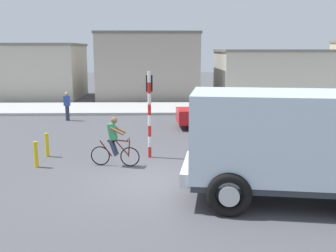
{
  "coord_description": "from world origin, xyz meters",
  "views": [
    {
      "loc": [
        0.29,
        -12.12,
        3.98
      ],
      "look_at": [
        0.64,
        2.5,
        1.2
      ],
      "focal_mm": 43.25,
      "sensor_mm": 36.0,
      "label": 1
    }
  ],
  "objects_px": {
    "car_red_near": "(217,112)",
    "pedestrian_near_kerb": "(67,106)",
    "traffic_light_pole": "(149,102)",
    "truck_foreground": "(291,140)",
    "bollard_near": "(36,154)",
    "cyclist": "(114,141)",
    "bollard_far": "(47,145)"
  },
  "relations": [
    {
      "from": "traffic_light_pole",
      "to": "bollard_near",
      "type": "bearing_deg",
      "value": -161.45
    },
    {
      "from": "truck_foreground",
      "to": "car_red_near",
      "type": "bearing_deg",
      "value": 92.48
    },
    {
      "from": "bollard_far",
      "to": "traffic_light_pole",
      "type": "bearing_deg",
      "value": -1.58
    },
    {
      "from": "truck_foreground",
      "to": "bollard_far",
      "type": "bearing_deg",
      "value": 148.4
    },
    {
      "from": "car_red_near",
      "to": "bollard_far",
      "type": "distance_m",
      "value": 9.05
    },
    {
      "from": "truck_foreground",
      "to": "cyclist",
      "type": "relative_size",
      "value": 3.33
    },
    {
      "from": "bollard_near",
      "to": "truck_foreground",
      "type": "bearing_deg",
      "value": -23.36
    },
    {
      "from": "truck_foreground",
      "to": "traffic_light_pole",
      "type": "bearing_deg",
      "value": 129.44
    },
    {
      "from": "cyclist",
      "to": "car_red_near",
      "type": "bearing_deg",
      "value": 56.27
    },
    {
      "from": "bollard_far",
      "to": "car_red_near",
      "type": "bearing_deg",
      "value": 37.33
    },
    {
      "from": "pedestrian_near_kerb",
      "to": "bollard_far",
      "type": "distance_m",
      "value": 7.97
    },
    {
      "from": "truck_foreground",
      "to": "car_red_near",
      "type": "distance_m",
      "value": 10.22
    },
    {
      "from": "truck_foreground",
      "to": "bollard_near",
      "type": "height_order",
      "value": "truck_foreground"
    },
    {
      "from": "traffic_light_pole",
      "to": "pedestrian_near_kerb",
      "type": "bearing_deg",
      "value": 121.08
    },
    {
      "from": "bollard_far",
      "to": "cyclist",
      "type": "bearing_deg",
      "value": -25.78
    },
    {
      "from": "traffic_light_pole",
      "to": "truck_foreground",
      "type": "bearing_deg",
      "value": -50.56
    },
    {
      "from": "car_red_near",
      "to": "pedestrian_near_kerb",
      "type": "height_order",
      "value": "pedestrian_near_kerb"
    },
    {
      "from": "car_red_near",
      "to": "pedestrian_near_kerb",
      "type": "relative_size",
      "value": 2.52
    },
    {
      "from": "truck_foreground",
      "to": "bollard_near",
      "type": "relative_size",
      "value": 6.37
    },
    {
      "from": "truck_foreground",
      "to": "cyclist",
      "type": "xyz_separation_m",
      "value": [
        -4.96,
        3.41,
        -0.8
      ]
    },
    {
      "from": "traffic_light_pole",
      "to": "bollard_near",
      "type": "distance_m",
      "value": 4.38
    },
    {
      "from": "truck_foreground",
      "to": "cyclist",
      "type": "bearing_deg",
      "value": 145.53
    },
    {
      "from": "traffic_light_pole",
      "to": "pedestrian_near_kerb",
      "type": "xyz_separation_m",
      "value": [
        -4.83,
        8.01,
        -1.22
      ]
    },
    {
      "from": "traffic_light_pole",
      "to": "car_red_near",
      "type": "xyz_separation_m",
      "value": [
        3.33,
        5.59,
        -1.25
      ]
    },
    {
      "from": "truck_foreground",
      "to": "bollard_near",
      "type": "distance_m",
      "value": 8.4
    },
    {
      "from": "bollard_near",
      "to": "bollard_far",
      "type": "xyz_separation_m",
      "value": [
        0.0,
        1.4,
        0.0
      ]
    },
    {
      "from": "cyclist",
      "to": "bollard_far",
      "type": "height_order",
      "value": "cyclist"
    },
    {
      "from": "car_red_near",
      "to": "truck_foreground",
      "type": "bearing_deg",
      "value": -87.52
    },
    {
      "from": "cyclist",
      "to": "car_red_near",
      "type": "relative_size",
      "value": 0.42
    },
    {
      "from": "traffic_light_pole",
      "to": "bollard_far",
      "type": "height_order",
      "value": "traffic_light_pole"
    },
    {
      "from": "traffic_light_pole",
      "to": "bollard_far",
      "type": "distance_m",
      "value": 4.18
    },
    {
      "from": "cyclist",
      "to": "bollard_far",
      "type": "bearing_deg",
      "value": 154.22
    }
  ]
}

